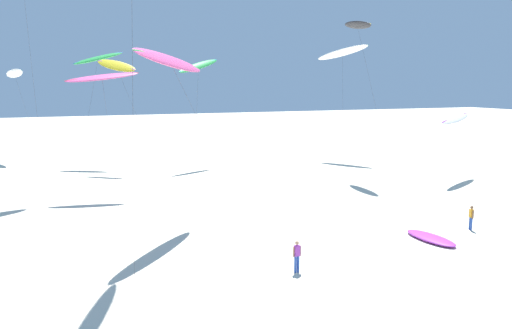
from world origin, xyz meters
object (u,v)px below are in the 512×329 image
at_px(flying_kite_3, 98,58).
at_px(grounded_kite_0, 431,238).
at_px(flying_kite_7, 199,66).
at_px(flying_kite_1, 455,118).
at_px(flying_kite_11, 14,73).
at_px(flying_kite_0, 358,25).
at_px(person_foreground_walker, 297,255).
at_px(flying_kite_8, 102,77).
at_px(person_near_left, 471,217).
at_px(flying_kite_5, 170,61).
at_px(flying_kite_4, 342,52).
at_px(flying_kite_9, 116,66).

distance_m(flying_kite_3, grounded_kite_0, 44.24).
bearing_deg(flying_kite_7, flying_kite_1, -40.05).
bearing_deg(flying_kite_1, flying_kite_11, 143.59).
xyz_separation_m(flying_kite_0, person_foreground_walker, (-17.57, -21.95, -14.70)).
distance_m(flying_kite_8, grounded_kite_0, 29.60).
distance_m(flying_kite_11, person_foreground_walker, 51.49).
relative_size(flying_kite_0, person_near_left, 9.86).
relative_size(flying_kite_7, flying_kite_8, 1.18).
relative_size(flying_kite_11, person_foreground_walker, 7.00).
distance_m(flying_kite_5, flying_kite_7, 26.14).
bearing_deg(grounded_kite_0, flying_kite_8, 129.54).
xyz_separation_m(grounded_kite_0, person_near_left, (4.03, 0.79, 0.75)).
bearing_deg(flying_kite_5, person_near_left, -22.80).
distance_m(flying_kite_0, flying_kite_7, 18.90).
bearing_deg(flying_kite_4, flying_kite_11, 160.27).
relative_size(flying_kite_3, flying_kite_8, 1.26).
xyz_separation_m(flying_kite_3, flying_kite_4, (29.70, -6.89, 0.97)).
height_order(flying_kite_7, flying_kite_9, flying_kite_7).
bearing_deg(flying_kite_0, flying_kite_3, 142.47).
height_order(flying_kite_1, grounded_kite_0, flying_kite_1).
height_order(flying_kite_1, person_near_left, flying_kite_1).
bearing_deg(flying_kite_4, person_near_left, -105.85).
xyz_separation_m(flying_kite_11, person_foreground_walker, (16.35, -47.78, -10.10)).
bearing_deg(flying_kite_9, flying_kite_0, -30.93).
bearing_deg(flying_kite_5, flying_kite_0, 28.53).
relative_size(flying_kite_5, person_foreground_walker, 7.16).
bearing_deg(flying_kite_11, flying_kite_0, -37.29).
xyz_separation_m(flying_kite_4, person_near_left, (-8.88, -31.28, -12.80)).
bearing_deg(flying_kite_9, flying_kite_5, -88.23).
bearing_deg(person_foreground_walker, flying_kite_3, 99.27).
bearing_deg(flying_kite_5, flying_kite_3, 94.50).
distance_m(flying_kite_5, flying_kite_11, 39.58).
bearing_deg(grounded_kite_0, flying_kite_3, 113.31).
bearing_deg(flying_kite_0, person_foreground_walker, -128.68).
xyz_separation_m(flying_kite_11, grounded_kite_0, (26.52, -46.21, -10.88)).
xyz_separation_m(flying_kite_3, grounded_kite_0, (16.78, -38.95, -12.58)).
distance_m(flying_kite_4, flying_kite_11, 41.98).
relative_size(flying_kite_9, grounded_kite_0, 3.33).
bearing_deg(flying_kite_3, flying_kite_0, -37.53).
bearing_deg(flying_kite_8, grounded_kite_0, -50.46).
bearing_deg(grounded_kite_0, person_near_left, 11.04).
bearing_deg(person_foreground_walker, flying_kite_4, 55.54).
xyz_separation_m(grounded_kite_0, person_foreground_walker, (-10.17, -1.57, 0.78)).
height_order(flying_kite_0, flying_kite_3, flying_kite_0).
bearing_deg(flying_kite_8, flying_kite_7, 44.99).
relative_size(flying_kite_1, grounded_kite_0, 1.90).
bearing_deg(flying_kite_9, person_near_left, -59.89).
distance_m(flying_kite_0, person_foreground_walker, 31.73).
bearing_deg(flying_kite_9, flying_kite_8, -101.46).
xyz_separation_m(flying_kite_3, person_near_left, (20.82, -38.17, -11.83)).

